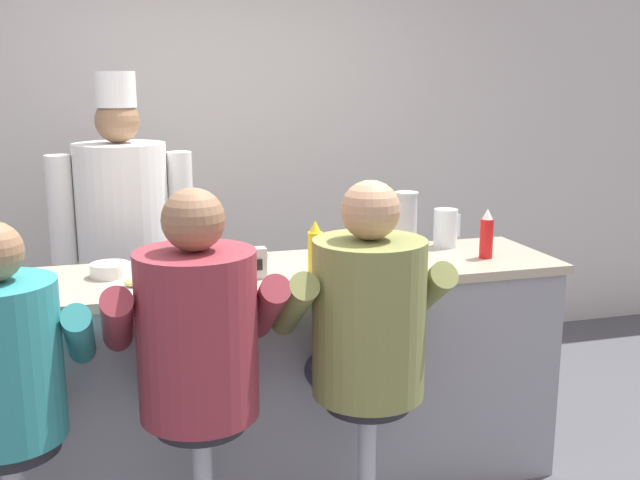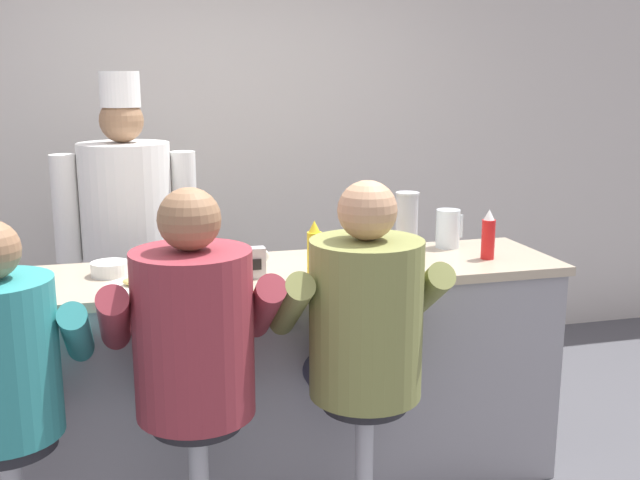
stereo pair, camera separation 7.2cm
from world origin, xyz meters
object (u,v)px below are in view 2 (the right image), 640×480
at_px(cereal_bowl, 110,269).
at_px(diner_seated_olive, 363,326).
at_px(diner_seated_teal, 3,369).
at_px(cook_in_whites_near, 128,236).
at_px(mustard_bottle_yellow, 314,251).
at_px(napkin_dispenser_chrome, 252,263).
at_px(water_pitcher_clear, 448,229).
at_px(breakfast_plate, 138,286).
at_px(hot_sauce_bottle_orange, 379,252).
at_px(cup_stack_steel, 407,226).
at_px(ketchup_bottle_red, 488,236).
at_px(coffee_mug_white, 251,257).
at_px(diner_seated_maroon, 193,341).

height_order(cereal_bowl, diner_seated_olive, diner_seated_olive).
xyz_separation_m(diner_seated_teal, cook_in_whites_near, (0.43, 1.35, 0.15)).
bearing_deg(mustard_bottle_yellow, napkin_dispenser_chrome, 169.65).
distance_m(water_pitcher_clear, diner_seated_teal, 2.05).
relative_size(mustard_bottle_yellow, water_pitcher_clear, 1.28).
relative_size(breakfast_plate, diner_seated_olive, 0.17).
bearing_deg(hot_sauce_bottle_orange, diner_seated_teal, -164.21).
height_order(breakfast_plate, napkin_dispenser_chrome, napkin_dispenser_chrome).
bearing_deg(cook_in_whites_near, mustard_bottle_yellow, -54.48).
distance_m(water_pitcher_clear, diner_seated_olive, 0.97).
xyz_separation_m(breakfast_plate, cook_in_whites_near, (-0.02, 1.02, -0.01)).
bearing_deg(hot_sauce_bottle_orange, cup_stack_steel, 31.04).
relative_size(cereal_bowl, cup_stack_steel, 0.51).
height_order(ketchup_bottle_red, cereal_bowl, ketchup_bottle_red).
relative_size(breakfast_plate, coffee_mug_white, 1.95).
xyz_separation_m(cereal_bowl, coffee_mug_white, (0.59, 0.01, 0.01)).
distance_m(cereal_bowl, cup_stack_steel, 1.28).
xyz_separation_m(cup_stack_steel, diner_seated_teal, (-1.63, -0.51, -0.30)).
relative_size(ketchup_bottle_red, breakfast_plate, 0.90).
distance_m(breakfast_plate, coffee_mug_white, 0.54).
distance_m(mustard_bottle_yellow, coffee_mug_white, 0.34).
bearing_deg(cereal_bowl, diner_seated_teal, -121.63).
xyz_separation_m(hot_sauce_bottle_orange, breakfast_plate, (-1.01, -0.08, -0.05)).
distance_m(breakfast_plate, cup_stack_steel, 1.20).
xyz_separation_m(mustard_bottle_yellow, diner_seated_olive, (0.10, -0.33, -0.22)).
distance_m(water_pitcher_clear, cook_in_whites_near, 1.62).
distance_m(mustard_bottle_yellow, water_pitcher_clear, 0.83).
relative_size(breakfast_plate, napkin_dispenser_chrome, 1.99).
bearing_deg(cook_in_whites_near, ketchup_bottle_red, -30.65).
bearing_deg(water_pitcher_clear, diner_seated_olive, -133.44).
bearing_deg(mustard_bottle_yellow, diner_seated_maroon, -147.92).
relative_size(water_pitcher_clear, cereal_bowl, 1.17).
distance_m(mustard_bottle_yellow, cup_stack_steel, 0.50).
xyz_separation_m(water_pitcher_clear, diner_seated_maroon, (-1.28, -0.69, -0.20)).
bearing_deg(cup_stack_steel, breakfast_plate, -171.46).
bearing_deg(breakfast_plate, cereal_bowl, 113.61).
xyz_separation_m(ketchup_bottle_red, mustard_bottle_yellow, (-0.83, -0.10, 0.00)).
bearing_deg(coffee_mug_white, mustard_bottle_yellow, -47.85).
xyz_separation_m(water_pitcher_clear, cook_in_whites_near, (-1.48, 0.66, -0.09)).
xyz_separation_m(mustard_bottle_yellow, coffee_mug_white, (-0.22, 0.24, -0.07)).
bearing_deg(diner_seated_olive, diner_seated_maroon, -179.99).
bearing_deg(diner_seated_teal, ketchup_bottle_red, 12.28).
distance_m(mustard_bottle_yellow, diner_seated_olive, 0.41).
distance_m(hot_sauce_bottle_orange, coffee_mug_white, 0.56).
distance_m(water_pitcher_clear, cereal_bowl, 1.56).
relative_size(mustard_bottle_yellow, napkin_dispenser_chrome, 1.85).
xyz_separation_m(coffee_mug_white, cook_in_whites_near, (-0.51, 0.77, -0.04)).
xyz_separation_m(diner_seated_teal, diner_seated_maroon, (0.63, 0.00, 0.04)).
xyz_separation_m(hot_sauce_bottle_orange, napkin_dispenser_chrome, (-0.56, -0.03, -0.01)).
bearing_deg(ketchup_bottle_red, diner_seated_maroon, -162.49).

